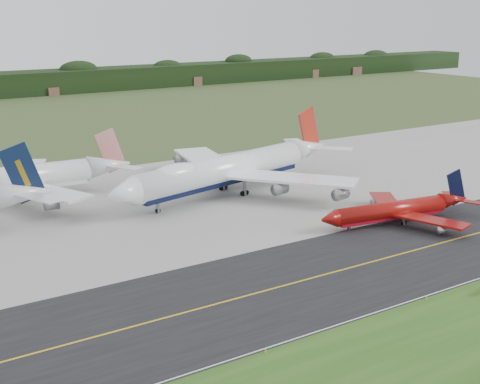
# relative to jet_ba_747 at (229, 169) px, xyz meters

# --- Properties ---
(ground) EXTENTS (600.00, 600.00, 0.00)m
(ground) POSITION_rel_jet_ba_747_xyz_m (-4.99, -48.69, -6.24)
(ground) COLOR #3D4B23
(ground) RESTS_ON ground
(taxiway) EXTENTS (400.00, 32.00, 0.02)m
(taxiway) POSITION_rel_jet_ba_747_xyz_m (-4.99, -52.69, -6.23)
(taxiway) COLOR black
(taxiway) RESTS_ON ground
(apron) EXTENTS (400.00, 78.00, 0.01)m
(apron) POSITION_rel_jet_ba_747_xyz_m (-4.99, 2.31, -6.23)
(apron) COLOR gray
(apron) RESTS_ON ground
(taxiway_centreline) EXTENTS (400.00, 0.40, 0.00)m
(taxiway_centreline) POSITION_rel_jet_ba_747_xyz_m (-4.99, -52.69, -6.21)
(taxiway_centreline) COLOR gold
(taxiway_centreline) RESTS_ON taxiway
(taxiway_edge_line) EXTENTS (400.00, 0.25, 0.00)m
(taxiway_edge_line) POSITION_rel_jet_ba_747_xyz_m (-4.99, -68.19, -6.21)
(taxiway_edge_line) COLOR silver
(taxiway_edge_line) RESTS_ON taxiway
(jet_ba_747) EXTENTS (72.29, 58.86, 18.34)m
(jet_ba_747) POSITION_rel_jet_ba_747_xyz_m (0.00, 0.00, 0.00)
(jet_ba_747) COLOR white
(jet_ba_747) RESTS_ON ground
(jet_red_737) EXTENTS (37.35, 30.17, 10.09)m
(jet_red_737) POSITION_rel_jet_ba_747_xyz_m (17.84, -38.72, -3.45)
(jet_red_737) COLOR maroon
(jet_red_737) RESTS_ON ground
(jet_star_tail) EXTENTS (57.61, 48.18, 15.20)m
(jet_star_tail) POSITION_rel_jet_ba_747_xyz_m (-45.16, 22.90, -1.18)
(jet_star_tail) COLOR silver
(jet_star_tail) RESTS_ON ground
(edge_marker_left) EXTENTS (0.16, 0.16, 0.50)m
(edge_marker_left) POSITION_rel_jet_ba_747_xyz_m (-37.91, -69.19, -5.99)
(edge_marker_left) COLOR yellow
(edge_marker_left) RESTS_ON ground
(edge_marker_center) EXTENTS (0.16, 0.16, 0.50)m
(edge_marker_center) POSITION_rel_jet_ba_747_xyz_m (-7.28, -69.19, -5.99)
(edge_marker_center) COLOR yellow
(edge_marker_center) RESTS_ON ground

